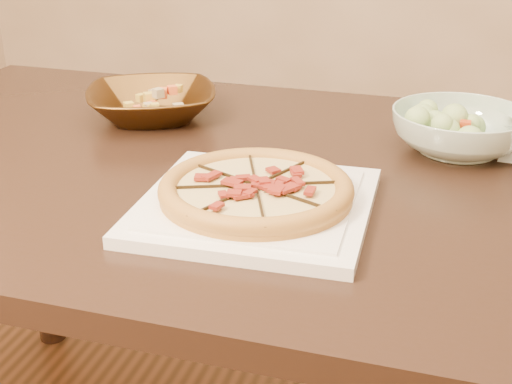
# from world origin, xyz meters

# --- Properties ---
(dining_table) EXTENTS (1.46, 0.94, 0.75)m
(dining_table) POSITION_xyz_m (-0.18, 0.05, 0.65)
(dining_table) COLOR black
(dining_table) RESTS_ON floor
(plate) EXTENTS (0.33, 0.33, 0.02)m
(plate) POSITION_xyz_m (-0.06, -0.12, 0.76)
(plate) COLOR white
(plate) RESTS_ON dining_table
(pizza) EXTENTS (0.27, 0.27, 0.03)m
(pizza) POSITION_xyz_m (-0.06, -0.12, 0.78)
(pizza) COLOR #B77C2B
(pizza) RESTS_ON plate
(bronze_bowl) EXTENTS (0.33, 0.33, 0.06)m
(bronze_bowl) POSITION_xyz_m (-0.38, 0.23, 0.78)
(bronze_bowl) COLOR #4C3113
(bronze_bowl) RESTS_ON dining_table
(mixed_dish) EXTENTS (0.09, 0.12, 0.03)m
(mixed_dish) POSITION_xyz_m (-0.38, 0.23, 0.82)
(mixed_dish) COLOR tan
(mixed_dish) RESTS_ON bronze_bowl
(salad_bowl) EXTENTS (0.27, 0.27, 0.07)m
(salad_bowl) POSITION_xyz_m (0.20, 0.21, 0.79)
(salad_bowl) COLOR silver
(salad_bowl) RESTS_ON dining_table
(salad) EXTENTS (0.12, 0.12, 0.04)m
(salad) POSITION_xyz_m (0.20, 0.21, 0.84)
(salad) COLOR #BFDB7C
(salad) RESTS_ON salad_bowl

